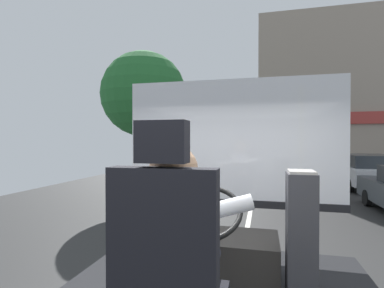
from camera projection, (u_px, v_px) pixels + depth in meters
name	position (u px, v px, depth m)	size (l,w,h in m)	color
ground	(253.00, 198.00, 10.38)	(18.00, 44.00, 0.06)	#2B2B2B
driver_seat	(170.00, 286.00, 1.34)	(0.48, 0.48, 1.32)	black
bus_driver	(177.00, 240.00, 1.45)	(0.76, 0.64, 0.76)	#282833
steering_console	(214.00, 255.00, 2.56)	(1.10, 1.05, 0.89)	#282623
fare_box	(301.00, 238.00, 2.19)	(0.21, 0.27, 1.01)	#333338
windshield_panel	(232.00, 157.00, 3.38)	(2.50, 0.08, 1.48)	silver
street_tree	(144.00, 95.00, 9.40)	(2.73, 2.73, 4.90)	#4C3828
shop_building	(380.00, 99.00, 16.72)	(13.53, 5.66, 8.86)	gray
parked_car_white	(367.00, 171.00, 12.39)	(2.03, 4.00, 1.44)	silver
parked_car_red	(336.00, 163.00, 17.72)	(2.03, 4.12, 1.23)	maroon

